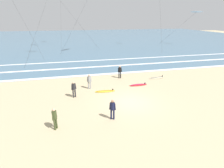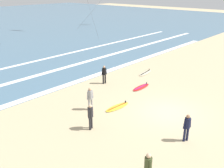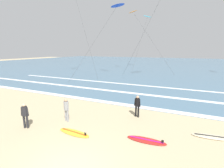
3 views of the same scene
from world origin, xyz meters
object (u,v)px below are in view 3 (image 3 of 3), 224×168
object	(u,v)px
surfer_left_near	(66,108)
surfboard_near_water	(74,133)
surfboard_foreground_flat	(146,140)
kite_blue_mid_center	(117,6)
kite_cyan_high_right	(147,17)
kite_orange_high_left	(133,12)
surfer_right_near	(25,113)
surfer_left_far	(137,104)
surfboard_left_pile	(212,137)

from	to	relation	value
surfer_left_near	surfboard_near_water	bearing A→B (deg)	-38.02
surfboard_foreground_flat	kite_blue_mid_center	size ratio (longest dim) A/B	0.17
surfboard_near_water	kite_cyan_high_right	size ratio (longest dim) A/B	0.16
surfboard_foreground_flat	kite_orange_high_left	bearing A→B (deg)	109.31
surfer_right_near	kite_blue_mid_center	size ratio (longest dim) A/B	0.13
kite_blue_mid_center	surfer_left_near	bearing A→B (deg)	-77.35
surfer_left_far	surfboard_left_pile	distance (m)	4.81
kite_orange_high_left	surfer_left_far	bearing A→B (deg)	-71.36
kite_orange_high_left	kite_cyan_high_right	xyz separation A→B (m)	(1.58, 7.14, 0.14)
surfer_right_near	surfboard_foreground_flat	size ratio (longest dim) A/B	0.76
surfboard_foreground_flat	kite_orange_high_left	size ratio (longest dim) A/B	0.16
surfer_left_far	kite_blue_mid_center	bearing A→B (deg)	117.62
surfer_left_far	surfboard_foreground_flat	bearing A→B (deg)	-65.08
surfer_right_near	surfboard_near_water	distance (m)	3.34
kite_orange_high_left	kite_blue_mid_center	world-z (taller)	kite_orange_high_left
kite_blue_mid_center	surfboard_near_water	bearing A→B (deg)	-74.05
surfer_left_far	surfer_right_near	world-z (taller)	same
kite_orange_high_left	kite_cyan_high_right	distance (m)	7.31
surfer_left_near	kite_blue_mid_center	size ratio (longest dim) A/B	0.13
surfer_left_far	surfboard_left_pile	xyz separation A→B (m)	(4.61, -1.04, -0.91)
surfboard_near_water	surfer_left_near	bearing A→B (deg)	141.98
surfboard_foreground_flat	kite_cyan_high_right	world-z (taller)	kite_cyan_high_right
kite_cyan_high_right	kite_blue_mid_center	size ratio (longest dim) A/B	1.09
surfer_left_near	kite_cyan_high_right	distance (m)	37.55
surfer_right_near	kite_cyan_high_right	world-z (taller)	kite_cyan_high_right
surfboard_left_pile	kite_orange_high_left	distance (m)	32.39
surfboard_foreground_flat	kite_orange_high_left	world-z (taller)	kite_orange_high_left
surfer_left_near	surfboard_foreground_flat	size ratio (longest dim) A/B	0.76
surfer_left_near	surfer_right_near	bearing A→B (deg)	-132.43
surfer_right_near	kite_blue_mid_center	bearing A→B (deg)	96.98
surfer_right_near	surfer_left_near	world-z (taller)	same
surfboard_foreground_flat	kite_cyan_high_right	size ratio (longest dim) A/B	0.16
surfboard_foreground_flat	kite_cyan_high_right	distance (m)	38.87
surfboard_left_pile	surfer_right_near	bearing A→B (deg)	-161.48
surfer_left_far	kite_orange_high_left	xyz separation A→B (m)	(-8.64, 25.63, 11.83)
surfboard_near_water	kite_blue_mid_center	size ratio (longest dim) A/B	0.18
surfboard_near_water	kite_orange_high_left	xyz separation A→B (m)	(-5.98, 29.48, 12.75)
surfboard_left_pile	kite_blue_mid_center	distance (m)	24.33
surfboard_left_pile	kite_orange_high_left	bearing A→B (deg)	116.41
surfer_right_near	kite_orange_high_left	size ratio (longest dim) A/B	0.12
surfer_right_near	surfboard_left_pile	bearing A→B (deg)	18.52
surfboard_foreground_flat	surfboard_near_water	bearing A→B (deg)	-167.01
surfer_left_far	kite_blue_mid_center	size ratio (longest dim) A/B	0.13
surfer_left_far	kite_orange_high_left	world-z (taller)	kite_orange_high_left
kite_blue_mid_center	surfer_left_far	bearing A→B (deg)	-62.38
surfer_right_near	surfboard_foreground_flat	world-z (taller)	surfer_right_near
kite_orange_high_left	kite_blue_mid_center	size ratio (longest dim) A/B	1.08
surfer_right_near	kite_cyan_high_right	bearing A→B (deg)	91.93
surfer_left_near	kite_orange_high_left	distance (m)	31.03
surfer_left_far	kite_cyan_high_right	xyz separation A→B (m)	(-7.06, 32.76, 11.98)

